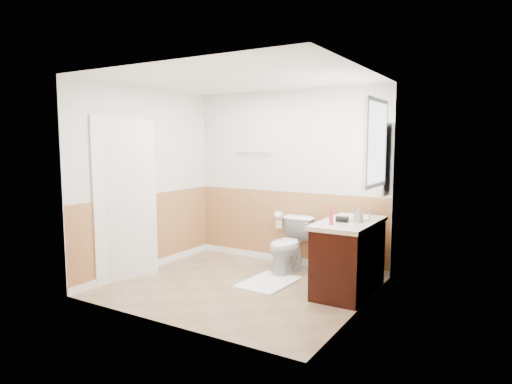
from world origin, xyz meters
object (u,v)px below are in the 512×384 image
Objects in this scene: lotion_bottle at (331,215)px; bath_mat at (268,282)px; toilet at (289,245)px; soap_dispenser at (359,215)px; vanity_cabinet at (349,259)px.

bath_mat is at bearing 171.32° from lotion_bottle.
toilet is 4.20× the size of soap_dispenser.
lotion_bottle is at bearing -36.10° from toilet.
toilet is at bearing 90.00° from bath_mat.
vanity_cabinet is at bearing -17.80° from toilet.
bath_mat is at bearing -168.18° from vanity_cabinet.
bath_mat is 4.54× the size of soap_dispenser.
vanity_cabinet reaches higher than toilet.
lotion_bottle is at bearing -127.84° from soap_dispenser.
lotion_bottle is at bearing -106.58° from vanity_cabinet.
vanity_cabinet is at bearing 156.28° from soap_dispenser.
bath_mat is 1.07m from vanity_cabinet.
toilet is 1.04m from vanity_cabinet.
vanity_cabinet is 6.24× the size of soap_dispenser.
toilet is at bearing 141.40° from lotion_bottle.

